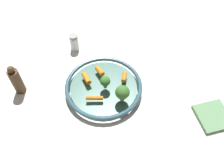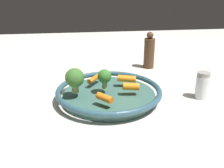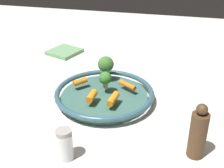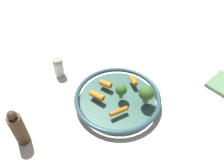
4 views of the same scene
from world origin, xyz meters
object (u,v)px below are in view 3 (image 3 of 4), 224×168
at_px(baby_carrot_near_rim, 92,96).
at_px(broccoli_floret_mid, 106,79).
at_px(baby_carrot_center, 128,85).
at_px(broccoli_floret_small, 106,65).
at_px(pepper_mill, 198,133).
at_px(baby_carrot_right, 113,99).
at_px(salt_shaker, 65,145).
at_px(dish_towel, 64,52).
at_px(baby_carrot_back, 80,82).
at_px(serving_bowl, 104,95).

bearing_deg(baby_carrot_near_rim, broccoli_floret_mid, 160.18).
bearing_deg(baby_carrot_center, broccoli_floret_small, -125.03).
bearing_deg(broccoli_floret_small, pepper_mill, 45.49).
distance_m(broccoli_floret_small, pepper_mill, 0.41).
bearing_deg(baby_carrot_right, pepper_mill, 60.30).
xyz_separation_m(baby_carrot_near_rim, broccoli_floret_mid, (-0.07, 0.03, 0.02)).
xyz_separation_m(salt_shaker, dish_towel, (-0.60, -0.24, -0.03)).
height_order(baby_carrot_back, salt_shaker, salt_shaker).
height_order(serving_bowl, baby_carrot_center, baby_carrot_center).
bearing_deg(baby_carrot_right, baby_carrot_near_rim, -89.86).
bearing_deg(dish_towel, broccoli_floret_small, 45.32).
bearing_deg(dish_towel, salt_shaker, 21.42).
relative_size(baby_carrot_near_rim, baby_carrot_back, 1.01).
bearing_deg(serving_bowl, salt_shaker, -5.07).
xyz_separation_m(pepper_mill, dish_towel, (-0.52, -0.53, -0.06)).
bearing_deg(pepper_mill, broccoli_floret_small, -134.51).
xyz_separation_m(broccoli_floret_small, salt_shaker, (0.36, -0.00, -0.04)).
bearing_deg(pepper_mill, baby_carrot_center, -137.67).
height_order(baby_carrot_near_rim, broccoli_floret_mid, broccoli_floret_mid).
bearing_deg(baby_carrot_near_rim, serving_bowl, 159.45).
xyz_separation_m(serving_bowl, broccoli_floret_mid, (-0.01, 0.00, 0.05)).
xyz_separation_m(serving_bowl, broccoli_floret_small, (-0.09, -0.02, 0.06)).
relative_size(serving_bowl, salt_shaker, 3.81).
height_order(broccoli_floret_small, salt_shaker, broccoli_floret_small).
relative_size(baby_carrot_center, salt_shaker, 0.79).
relative_size(salt_shaker, pepper_mill, 0.56).
relative_size(serving_bowl, broccoli_floret_mid, 5.42).
distance_m(serving_bowl, baby_carrot_right, 0.08).
relative_size(baby_carrot_back, pepper_mill, 0.31).
distance_m(baby_carrot_right, broccoli_floret_small, 0.17).
xyz_separation_m(baby_carrot_center, dish_towel, (-0.30, -0.33, -0.04)).
bearing_deg(baby_carrot_near_rim, baby_carrot_center, 137.71).
bearing_deg(baby_carrot_back, pepper_mill, 59.25).
distance_m(serving_bowl, dish_towel, 0.42).
bearing_deg(broccoli_floret_small, serving_bowl, 11.56).
bearing_deg(broccoli_floret_mid, dish_towel, -140.53).
xyz_separation_m(baby_carrot_near_rim, baby_carrot_right, (-0.00, 0.06, -0.00)).
distance_m(baby_carrot_center, baby_carrot_back, 0.15).
distance_m(baby_carrot_center, broccoli_floret_mid, 0.07).
distance_m(baby_carrot_near_rim, pepper_mill, 0.32).
distance_m(serving_bowl, baby_carrot_center, 0.08).
distance_m(broccoli_floret_small, dish_towel, 0.35).
relative_size(baby_carrot_back, dish_towel, 0.38).
relative_size(broccoli_floret_small, dish_towel, 0.59).
relative_size(salt_shaker, dish_towel, 0.67).
bearing_deg(dish_towel, baby_carrot_right, 37.53).
xyz_separation_m(baby_carrot_right, dish_towel, (-0.39, -0.30, -0.04)).
relative_size(broccoli_floret_mid, broccoli_floret_small, 0.81).
distance_m(baby_carrot_back, dish_towel, 0.36).
relative_size(baby_carrot_back, broccoli_floret_mid, 0.79).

